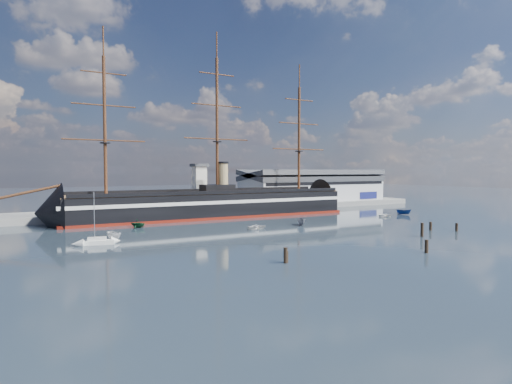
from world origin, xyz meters
TOP-DOWN VIEW (x-y plane):
  - ground at (0.00, 40.00)m, footprint 600.00×600.00m
  - quay at (10.00, 76.00)m, footprint 180.00×18.00m
  - warehouse at (58.00, 80.00)m, footprint 63.00×21.00m
  - quay_tower at (3.00, 73.00)m, footprint 5.00×5.00m
  - warship at (-0.18, 60.00)m, footprint 113.14×19.20m
  - sailboat at (-39.16, 26.37)m, footprint 6.85×3.50m
  - motorboat_a at (-35.21, 29.06)m, footprint 6.46×3.12m
  - motorboat_b at (-0.14, 29.23)m, footprint 1.33×3.19m
  - motorboat_c at (13.84, 29.49)m, footprint 6.25×4.49m
  - motorboat_d at (-25.28, 47.22)m, footprint 7.03×6.58m
  - motorboat_e at (49.62, 32.63)m, footprint 2.14×2.94m
  - motorboat_f at (59.69, 34.09)m, footprint 5.82×4.28m
  - piling_near_left at (-16.63, -6.78)m, footprint 0.64×0.64m
  - piling_near_mid at (9.66, -12.97)m, footprint 0.64×0.64m
  - piling_near_right at (24.96, -0.13)m, footprint 0.64×0.64m
  - piling_far_right at (35.27, 5.40)m, footprint 0.64×0.64m
  - piling_extra at (38.98, 0.90)m, footprint 0.64×0.64m

SIDE VIEW (x-z plane):
  - ground at x=0.00m, z-range 0.00..0.00m
  - quay at x=10.00m, z-range -1.00..1.00m
  - motorboat_a at x=-35.21m, z-range -1.24..1.24m
  - motorboat_b at x=-0.14m, z-range -0.74..0.74m
  - motorboat_c at x=13.84m, z-range -1.18..1.18m
  - motorboat_d at x=-25.28m, z-range -1.24..1.24m
  - motorboat_e at x=49.62m, z-range -0.64..0.64m
  - motorboat_f at x=59.69m, z-range -1.10..1.10m
  - piling_near_left at x=-16.63m, z-range -1.60..1.60m
  - piling_near_mid at x=9.66m, z-range -1.54..1.54m
  - piling_near_right at x=24.96m, z-range -1.89..1.89m
  - piling_far_right at x=35.27m, z-range -1.39..1.39m
  - piling_extra at x=38.98m, z-range -1.36..1.36m
  - sailboat at x=-39.16m, z-range -4.59..5.93m
  - warship at x=-0.18m, z-range -22.93..31.01m
  - warehouse at x=58.00m, z-range 2.18..13.78m
  - quay_tower at x=3.00m, z-range 2.25..17.25m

